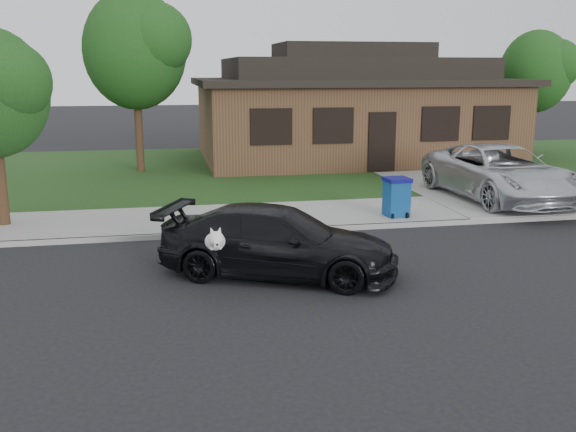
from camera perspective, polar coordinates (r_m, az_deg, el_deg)
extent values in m
plane|color=black|center=(12.03, 7.36, -5.39)|extent=(120.00, 120.00, 0.00)
cube|color=gray|center=(16.65, 1.97, 0.09)|extent=(60.00, 3.00, 0.12)
cube|color=gray|center=(15.24, 3.24, -1.14)|extent=(60.00, 0.12, 0.12)
cube|color=#193814|center=(24.38, -2.27, 4.21)|extent=(60.00, 13.00, 0.13)
cube|color=gray|center=(23.25, 13.71, 3.44)|extent=(4.50, 13.00, 0.14)
imported|color=black|center=(11.86, -0.86, -2.31)|extent=(4.77, 3.46, 1.28)
ellipsoid|color=white|center=(10.86, -6.50, -2.26)|extent=(0.34, 0.40, 0.30)
sphere|color=white|center=(10.61, -6.41, -2.06)|extent=(0.26, 0.26, 0.26)
cube|color=white|center=(10.50, -6.35, -2.47)|extent=(0.09, 0.12, 0.07)
sphere|color=black|center=(10.45, -6.32, -2.55)|extent=(0.04, 0.04, 0.04)
cone|color=white|center=(10.62, -6.81, -1.30)|extent=(0.11, 0.11, 0.14)
cone|color=white|center=(10.63, -6.10, -1.27)|extent=(0.11, 0.11, 0.14)
imported|color=silver|center=(19.13, 18.29, 3.70)|extent=(2.77, 5.61, 1.53)
cube|color=navy|center=(16.40, 9.62, 1.52)|extent=(0.58, 0.58, 0.89)
cube|color=#08095E|center=(16.31, 9.68, 3.21)|extent=(0.63, 0.63, 0.10)
cylinder|color=black|center=(16.16, 9.25, 0.00)|extent=(0.06, 0.14, 0.14)
cylinder|color=black|center=(16.30, 10.55, 0.06)|extent=(0.06, 0.14, 0.14)
cube|color=#422B1C|center=(27.02, 5.53, 8.35)|extent=(12.00, 8.00, 3.00)
cube|color=black|center=(26.94, 5.61, 11.80)|extent=(12.60, 8.60, 0.25)
cube|color=black|center=(26.93, 5.63, 12.92)|extent=(10.00, 6.50, 0.80)
cube|color=black|center=(26.94, 5.67, 14.41)|extent=(6.00, 3.50, 0.60)
cube|color=black|center=(23.24, 8.35, 6.55)|extent=(1.00, 0.06, 2.10)
cube|color=black|center=(22.18, -1.50, 7.94)|extent=(1.30, 0.05, 1.10)
cube|color=black|center=(22.65, 4.05, 8.02)|extent=(1.30, 0.05, 1.10)
cube|color=black|center=(24.00, 13.40, 7.98)|extent=(1.30, 0.05, 1.10)
cube|color=black|center=(24.89, 17.64, 7.89)|extent=(1.30, 0.05, 1.10)
cylinder|color=#332114|center=(23.95, -13.08, 6.87)|extent=(0.28, 0.28, 2.48)
ellipsoid|color=#143811|center=(23.84, -13.46, 14.15)|extent=(3.60, 3.60, 4.14)
sphere|color=#26591E|center=(23.30, -11.73, 15.15)|extent=(2.52, 2.52, 2.52)
cylinder|color=#332114|center=(29.89, 20.78, 7.08)|extent=(0.28, 0.28, 2.03)
ellipsoid|color=#143811|center=(29.78, 21.17, 11.89)|extent=(3.00, 3.00, 3.45)
sphere|color=#26591E|center=(29.72, 22.69, 12.34)|extent=(2.10, 2.10, 2.10)
cylinder|color=#332114|center=(16.69, -24.16, 2.35)|extent=(0.28, 0.28, 1.80)
sphere|color=#26591E|center=(15.97, -23.45, 10.90)|extent=(1.82, 1.82, 1.82)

